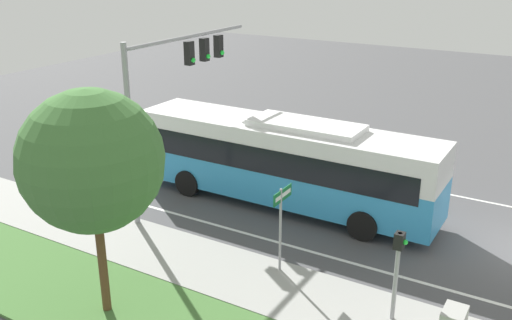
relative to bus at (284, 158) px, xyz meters
The scene contains 6 objects.
lane_divider_near 9.41m from the bus, 108.12° to the right, with size 0.14×30.00×0.01m.
bus is the anchor object (origin of this frame).
signal_gantry 5.09m from the bus, 115.80° to the left, with size 7.30×0.41×6.63m.
pedestrian_signal 8.04m from the bus, 130.49° to the right, with size 0.28×0.34×2.69m.
street_sign 5.08m from the bus, 152.86° to the right, with size 1.10×0.08×2.84m.
roadside_tree 9.19m from the bus, behind, with size 3.69×3.69×6.22m.
Camera 1 is at (-18.95, -0.79, 9.43)m, focal length 40.00 mm.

